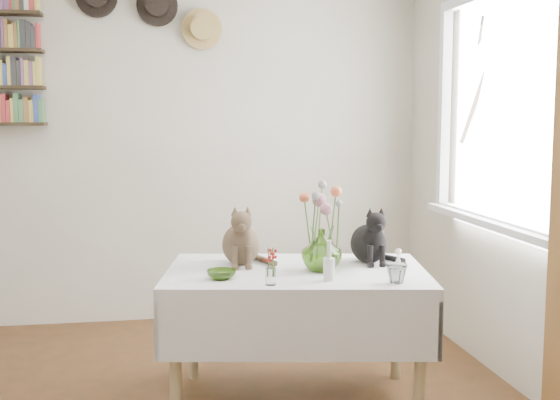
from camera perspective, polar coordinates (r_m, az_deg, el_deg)
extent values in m
cube|color=beige|center=(5.02, -11.45, 4.39)|extent=(4.04, 0.04, 2.54)
cube|color=white|center=(3.99, 17.58, 7.25)|extent=(0.01, 1.40, 1.20)
cube|color=white|center=(4.03, 17.27, -1.74)|extent=(0.06, 1.52, 0.06)
cube|color=white|center=(4.65, 13.44, 7.25)|extent=(0.06, 0.06, 1.20)
cube|color=white|center=(4.01, 16.89, -1.76)|extent=(0.12, 1.50, 0.04)
cube|color=white|center=(3.52, 1.34, -6.11)|extent=(1.40, 1.03, 0.05)
cylinder|color=tan|center=(3.33, -8.50, -13.09)|extent=(0.05, 0.05, 0.63)
cylinder|color=tan|center=(3.36, 11.34, -12.98)|extent=(0.05, 0.05, 0.63)
cylinder|color=tan|center=(3.96, -7.07, -9.86)|extent=(0.05, 0.05, 0.63)
cylinder|color=tan|center=(3.98, 9.44, -9.80)|extent=(0.05, 0.05, 0.63)
imported|color=#7AAB3E|center=(3.47, 3.41, -4.08)|extent=(0.24, 0.24, 0.21)
imported|color=#7AAB3E|center=(3.32, -4.78, -6.05)|extent=(0.15, 0.15, 0.04)
imported|color=white|center=(3.26, 9.45, -5.91)|extent=(0.13, 0.13, 0.09)
cylinder|color=white|center=(3.28, 4.00, -5.64)|extent=(0.05, 0.05, 0.11)
cylinder|color=white|center=(3.26, 4.01, -4.00)|extent=(0.02, 0.02, 0.08)
cylinder|color=white|center=(3.19, -0.76, -6.24)|extent=(0.05, 0.05, 0.08)
cone|color=white|center=(3.55, 9.59, -4.97)|extent=(0.06, 0.06, 0.08)
sphere|color=beige|center=(3.54, 9.60, -4.18)|extent=(0.03, 0.03, 0.03)
cylinder|color=#4C7233|center=(3.46, 2.89, -2.50)|extent=(0.01, 0.01, 0.30)
sphere|color=#C27A8D|center=(3.44, 2.91, -0.03)|extent=(0.07, 0.07, 0.07)
cylinder|color=#4C7233|center=(3.45, 4.14, -2.88)|extent=(0.01, 0.01, 0.26)
sphere|color=#C27A8D|center=(3.43, 4.16, -0.73)|extent=(0.06, 0.06, 0.06)
cylinder|color=#4C7233|center=(3.49, 4.27, -2.09)|extent=(0.01, 0.01, 0.34)
sphere|color=#ED6C3E|center=(3.47, 4.29, 0.69)|extent=(0.06, 0.06, 0.06)
cylinder|color=#4C7233|center=(3.48, 2.30, -2.36)|extent=(0.01, 0.01, 0.31)
sphere|color=#ED6C3E|center=(3.46, 2.32, 0.18)|extent=(0.05, 0.05, 0.05)
cylinder|color=#4C7233|center=(3.50, 3.24, -1.82)|extent=(0.01, 0.01, 0.37)
sphere|color=#999E93|center=(3.47, 3.25, 1.20)|extent=(0.04, 0.04, 0.04)
cylinder|color=#4C7233|center=(3.41, 2.71, -2.37)|extent=(0.01, 0.01, 0.33)
sphere|color=#999E93|center=(3.39, 2.73, 0.39)|extent=(0.04, 0.04, 0.04)
cylinder|color=#4C7233|center=(3.43, 4.71, -2.67)|extent=(0.01, 0.01, 0.29)
sphere|color=#999E93|center=(3.41, 4.73, -0.26)|extent=(0.04, 0.04, 0.04)
cylinder|color=black|center=(5.02, -9.95, 15.30)|extent=(0.28, 0.02, 0.28)
cylinder|color=black|center=(4.98, -9.95, 15.37)|extent=(0.16, 0.08, 0.16)
cylinder|color=tan|center=(5.01, -6.38, 13.65)|extent=(0.28, 0.02, 0.28)
cylinder|color=tan|center=(4.97, -6.35, 13.70)|extent=(0.16, 0.08, 0.16)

